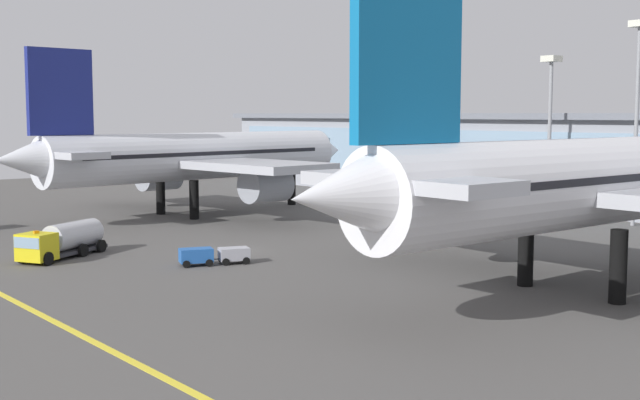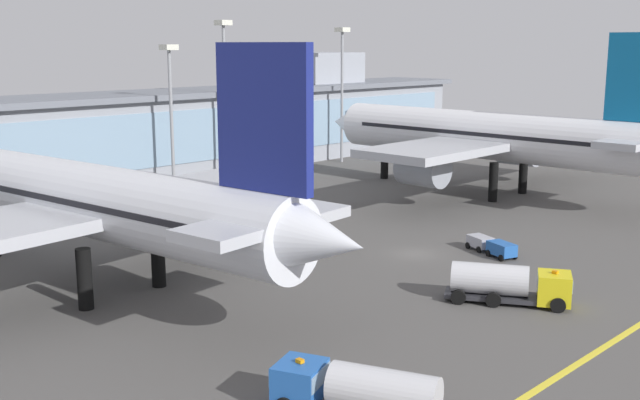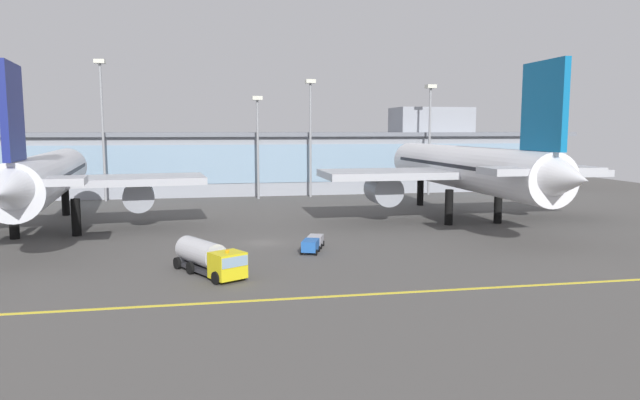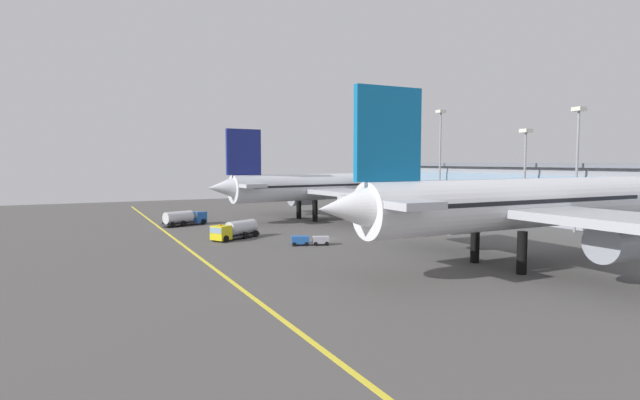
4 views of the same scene
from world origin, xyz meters
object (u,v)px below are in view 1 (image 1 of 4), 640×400
(airliner_near_left, at_px, (197,157))
(apron_light_mast_far_east, at_px, (550,109))
(service_truck_far, at_px, (61,240))
(baggage_tug_near, at_px, (214,255))
(airliner_near_right, at_px, (599,183))
(apron_light_mast_east, at_px, (398,85))
(apron_light_mast_centre, at_px, (638,91))

(airliner_near_left, distance_m, apron_light_mast_far_east, 42.02)
(airliner_near_left, xyz_separation_m, service_truck_far, (19.59, -24.64, -5.42))
(baggage_tug_near, bearing_deg, apron_light_mast_far_east, -157.84)
(airliner_near_right, bearing_deg, apron_light_mast_east, 58.25)
(apron_light_mast_east, height_order, apron_light_mast_far_east, apron_light_mast_east)
(airliner_near_left, bearing_deg, apron_light_mast_east, -8.29)
(baggage_tug_near, bearing_deg, service_truck_far, -32.16)
(service_truck_far, distance_m, apron_light_mast_east, 61.57)
(service_truck_far, bearing_deg, apron_light_mast_far_east, 141.34)
(airliner_near_left, height_order, apron_light_mast_east, apron_light_mast_east)
(apron_light_mast_east, bearing_deg, service_truck_far, -72.05)
(baggage_tug_near, height_order, apron_light_mast_east, apron_light_mast_east)
(apron_light_mast_centre, relative_size, apron_light_mast_east, 0.88)
(apron_light_mast_far_east, bearing_deg, apron_light_mast_centre, 8.38)
(service_truck_far, relative_size, apron_light_mast_centre, 0.41)
(airliner_near_left, height_order, baggage_tug_near, airliner_near_left)
(airliner_near_left, distance_m, apron_light_mast_east, 33.57)
(airliner_near_right, relative_size, baggage_tug_near, 9.19)
(airliner_near_right, height_order, baggage_tug_near, airliner_near_right)
(airliner_near_right, bearing_deg, airliner_near_left, 89.23)
(apron_light_mast_centre, height_order, apron_light_mast_far_east, apron_light_mast_centre)
(airliner_near_right, relative_size, apron_light_mast_far_east, 2.83)
(apron_light_mast_centre, distance_m, apron_light_mast_far_east, 10.31)
(apron_light_mast_east, bearing_deg, apron_light_mast_far_east, -3.74)
(baggage_tug_near, relative_size, apron_light_mast_centre, 0.26)
(baggage_tug_near, relative_size, apron_light_mast_east, 0.23)
(baggage_tug_near, xyz_separation_m, service_truck_far, (-10.72, -8.41, 0.72))
(airliner_near_left, distance_m, service_truck_far, 31.94)
(apron_light_mast_far_east, bearing_deg, airliner_near_left, -132.92)
(airliner_near_right, distance_m, apron_light_mast_far_east, 40.83)
(apron_light_mast_far_east, bearing_deg, apron_light_mast_east, 176.26)
(service_truck_far, relative_size, apron_light_mast_east, 0.36)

